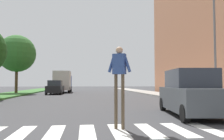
% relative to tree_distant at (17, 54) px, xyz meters
% --- Properties ---
extents(ground_plane, '(140.00, 140.00, 0.00)m').
position_rel_tree_distant_xyz_m(ground_plane, '(8.75, -2.62, -5.20)').
color(ground_plane, '#38383A').
extents(crosswalk, '(7.65, 2.20, 0.01)m').
position_rel_tree_distant_xyz_m(crosswalk, '(8.75, -24.63, -5.19)').
color(crosswalk, silver).
rests_on(crosswalk, ground_plane).
extents(median_strip, '(3.89, 64.00, 0.15)m').
position_rel_tree_distant_xyz_m(median_strip, '(0.13, -4.62, -5.12)').
color(median_strip, '#386B2D').
rests_on(median_strip, ground_plane).
extents(tree_distant, '(4.78, 4.78, 7.45)m').
position_rel_tree_distant_xyz_m(tree_distant, '(0.00, 0.00, 0.00)').
color(tree_distant, '#4C3823').
rests_on(tree_distant, median_strip).
extents(sidewalk_right, '(3.00, 64.00, 0.15)m').
position_rel_tree_distant_xyz_m(sidewalk_right, '(17.52, -4.62, -5.12)').
color(sidewalk_right, '#9E9991').
rests_on(sidewalk_right, ground_plane).
extents(street_lamp_right, '(1.02, 0.24, 7.50)m').
position_rel_tree_distant_xyz_m(street_lamp_right, '(16.92, -17.30, -0.60)').
color(street_lamp_right, slate).
rests_on(street_lamp_right, sidewalk_right).
extents(pedestrian_performer, '(0.71, 0.41, 2.49)m').
position_rel_tree_distant_xyz_m(pedestrian_performer, '(9.72, -24.35, -3.53)').
color(pedestrian_performer, brown).
rests_on(pedestrian_performer, ground_plane).
extents(suv_crossing, '(2.50, 4.80, 1.97)m').
position_rel_tree_distant_xyz_m(suv_crossing, '(13.25, -21.75, -4.27)').
color(suv_crossing, '#474C51').
rests_on(suv_crossing, ground_plane).
extents(sedan_midblock, '(1.90, 4.28, 1.72)m').
position_rel_tree_distant_xyz_m(sedan_midblock, '(5.09, -1.53, -4.40)').
color(sedan_midblock, black).
rests_on(sedan_midblock, ground_plane).
extents(truck_box_delivery, '(2.40, 6.20, 3.10)m').
position_rel_tree_distant_xyz_m(truck_box_delivery, '(5.49, 4.43, -3.56)').
color(truck_box_delivery, navy).
rests_on(truck_box_delivery, ground_plane).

